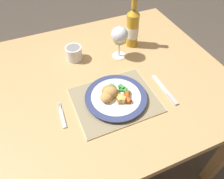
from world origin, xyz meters
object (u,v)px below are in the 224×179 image
object	(u,v)px
dinner_plate	(116,97)
fork	(62,117)
dining_table	(110,88)
wine_glass	(119,36)
drinking_cup	(74,53)
table_knife	(167,92)
bottle	(132,28)

from	to	relation	value
dinner_plate	fork	bearing A→B (deg)	179.20
dining_table	wine_glass	xyz separation A→B (m)	(0.10, 0.12, 0.22)
dinner_plate	drinking_cup	bearing A→B (deg)	103.62
wine_glass	fork	bearing A→B (deg)	-144.40
dinner_plate	table_knife	xyz separation A→B (m)	(0.23, -0.05, -0.01)
table_knife	wine_glass	size ratio (longest dim) A/B	1.15
dinner_plate	drinking_cup	distance (m)	0.35
drinking_cup	dining_table	bearing A→B (deg)	-57.08
dining_table	dinner_plate	distance (m)	0.19
dinner_plate	fork	xyz separation A→B (m)	(-0.24, 0.00, -0.01)
wine_glass	drinking_cup	bearing A→B (deg)	162.28
wine_glass	bottle	size ratio (longest dim) A/B	0.61
dinner_plate	drinking_cup	world-z (taller)	drinking_cup
dinner_plate	dining_table	bearing A→B (deg)	75.89
table_knife	bottle	distance (m)	0.40
table_knife	dining_table	bearing A→B (deg)	132.75
dining_table	bottle	bearing A→B (deg)	42.03
fork	wine_glass	world-z (taller)	wine_glass
drinking_cup	dinner_plate	bearing A→B (deg)	-76.38
fork	wine_glass	size ratio (longest dim) A/B	0.79
dining_table	fork	world-z (taller)	fork
dining_table	fork	size ratio (longest dim) A/B	8.20
dinner_plate	drinking_cup	xyz separation A→B (m)	(-0.08, 0.34, 0.02)
table_knife	wine_glass	bearing A→B (deg)	105.47
dinner_plate	fork	distance (m)	0.24
dining_table	dinner_plate	xyz separation A→B (m)	(-0.04, -0.15, 0.11)
dinner_plate	wine_glass	size ratio (longest dim) A/B	1.56
dinner_plate	bottle	xyz separation A→B (m)	(0.24, 0.34, 0.09)
bottle	dinner_plate	bearing A→B (deg)	-125.72
table_knife	bottle	world-z (taller)	bottle
dining_table	dinner_plate	bearing A→B (deg)	-104.11
fork	dinner_plate	bearing A→B (deg)	-0.80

